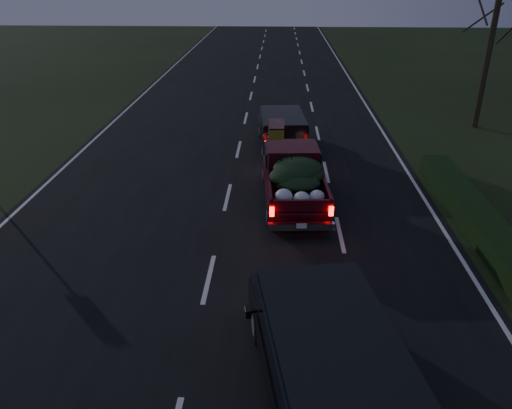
# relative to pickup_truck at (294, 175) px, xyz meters

# --- Properties ---
(ground) EXTENTS (120.00, 120.00, 0.00)m
(ground) POSITION_rel_pickup_truck_xyz_m (-2.25, -4.75, -0.96)
(ground) COLOR black
(ground) RESTS_ON ground
(road_asphalt) EXTENTS (14.00, 120.00, 0.02)m
(road_asphalt) POSITION_rel_pickup_truck_xyz_m (-2.25, -4.75, -0.95)
(road_asphalt) COLOR black
(road_asphalt) RESTS_ON ground
(hedge_row) EXTENTS (1.00, 10.00, 0.60)m
(hedge_row) POSITION_rel_pickup_truck_xyz_m (5.55, -1.75, -0.66)
(hedge_row) COLOR black
(hedge_row) RESTS_ON ground
(bare_tree_far) EXTENTS (3.60, 3.60, 7.00)m
(bare_tree_far) POSITION_rel_pickup_truck_xyz_m (9.25, 9.25, 4.27)
(bare_tree_far) COLOR black
(bare_tree_far) RESTS_ON ground
(pickup_truck) EXTENTS (2.19, 5.01, 2.57)m
(pickup_truck) POSITION_rel_pickup_truck_xyz_m (0.00, 0.00, 0.00)
(pickup_truck) COLOR #400812
(pickup_truck) RESTS_ON ground
(lead_suv) EXTENTS (2.20, 4.55, 1.27)m
(lead_suv) POSITION_rel_pickup_truck_xyz_m (-0.36, 5.43, -0.00)
(lead_suv) COLOR black
(lead_suv) RESTS_ON ground
(rear_suv) EXTENTS (3.01, 5.44, 1.48)m
(rear_suv) POSITION_rel_pickup_truck_xyz_m (0.38, -8.61, 0.16)
(rear_suv) COLOR black
(rear_suv) RESTS_ON ground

